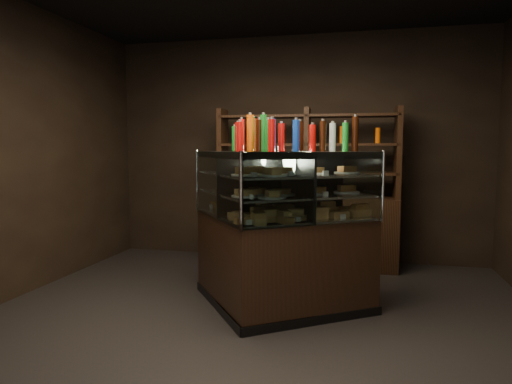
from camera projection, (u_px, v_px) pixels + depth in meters
The scene contains 7 objects.
ground at pixel (252, 326), 3.88m from camera, with size 5.00×5.00×0.00m, color black.
room_shell at pixel (252, 94), 3.69m from camera, with size 5.02×5.02×3.01m.
display_case at pixel (273, 257), 4.24m from camera, with size 1.90×1.51×1.49m.
food_display at pixel (273, 191), 4.18m from camera, with size 1.48×1.11×0.46m.
bottles_top at pixel (274, 136), 4.13m from camera, with size 1.31×0.97×0.30m.
potted_conifer at pixel (344, 266), 4.25m from camera, with size 0.33×0.33×0.71m.
back_shelving at pixel (306, 219), 5.76m from camera, with size 2.25×0.52×2.00m.
Camera 1 is at (0.89, -3.64, 1.51)m, focal length 32.00 mm.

